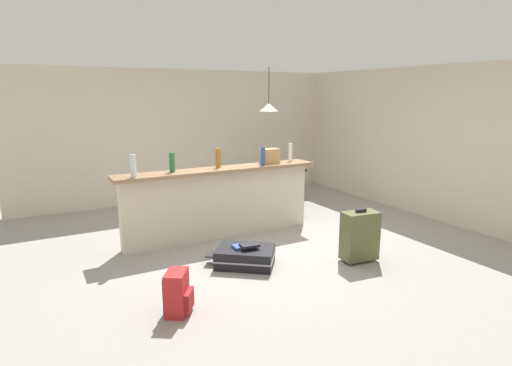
% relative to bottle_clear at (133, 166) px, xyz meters
% --- Properties ---
extents(ground_plane, '(13.00, 13.00, 0.05)m').
position_rel_bottle_clear_xyz_m(ground_plane, '(1.68, -0.44, -1.18)').
color(ground_plane, gray).
extents(wall_back, '(6.60, 0.10, 2.50)m').
position_rel_bottle_clear_xyz_m(wall_back, '(1.68, 2.61, 0.09)').
color(wall_back, beige).
rests_on(wall_back, ground_plane).
extents(wall_right, '(0.10, 6.00, 2.50)m').
position_rel_bottle_clear_xyz_m(wall_right, '(4.73, -0.14, 0.09)').
color(wall_right, beige).
rests_on(wall_right, ground_plane).
extents(partition_half_wall, '(2.80, 0.20, 0.96)m').
position_rel_bottle_clear_xyz_m(partition_half_wall, '(1.21, 0.09, -0.68)').
color(partition_half_wall, beige).
rests_on(partition_half_wall, ground_plane).
extents(bar_countertop, '(2.96, 0.40, 0.05)m').
position_rel_bottle_clear_xyz_m(bar_countertop, '(1.21, 0.09, -0.17)').
color(bar_countertop, '#93704C').
rests_on(bar_countertop, partition_half_wall).
extents(bottle_clear, '(0.07, 0.07, 0.29)m').
position_rel_bottle_clear_xyz_m(bottle_clear, '(0.00, 0.00, 0.00)').
color(bottle_clear, silver).
rests_on(bottle_clear, bar_countertop).
extents(bottle_green, '(0.08, 0.08, 0.26)m').
position_rel_bottle_clear_xyz_m(bottle_green, '(0.54, 0.13, -0.02)').
color(bottle_green, '#2D6B38').
rests_on(bottle_green, bar_countertop).
extents(bottle_amber, '(0.07, 0.07, 0.27)m').
position_rel_bottle_clear_xyz_m(bottle_amber, '(1.22, 0.16, -0.01)').
color(bottle_amber, '#9E661E').
rests_on(bottle_amber, bar_countertop).
extents(bottle_blue, '(0.07, 0.07, 0.27)m').
position_rel_bottle_clear_xyz_m(bottle_blue, '(1.87, 0.00, -0.01)').
color(bottle_blue, '#284C89').
rests_on(bottle_blue, bar_countertop).
extents(bottle_white, '(0.06, 0.06, 0.28)m').
position_rel_bottle_clear_xyz_m(bottle_white, '(2.45, 0.16, -0.01)').
color(bottle_white, silver).
rests_on(bottle_white, bar_countertop).
extents(grocery_bag, '(0.26, 0.18, 0.22)m').
position_rel_bottle_clear_xyz_m(grocery_bag, '(2.07, 0.14, -0.04)').
color(grocery_bag, tan).
rests_on(grocery_bag, bar_countertop).
extents(dining_table, '(1.10, 0.80, 0.74)m').
position_rel_bottle_clear_xyz_m(dining_table, '(2.63, 1.13, -0.51)').
color(dining_table, '#332319').
rests_on(dining_table, ground_plane).
extents(dining_chair_near_partition, '(0.46, 0.46, 0.93)m').
position_rel_bottle_clear_xyz_m(dining_chair_near_partition, '(2.54, 0.62, -0.64)').
color(dining_chair_near_partition, black).
rests_on(dining_chair_near_partition, ground_plane).
extents(pendant_lamp, '(0.34, 0.34, 0.80)m').
position_rel_bottle_clear_xyz_m(pendant_lamp, '(2.66, 1.19, 0.65)').
color(pendant_lamp, black).
extents(suitcase_flat_black, '(0.86, 0.81, 0.22)m').
position_rel_bottle_clear_xyz_m(suitcase_flat_black, '(1.04, -1.01, -1.05)').
color(suitcase_flat_black, black).
rests_on(suitcase_flat_black, ground_plane).
extents(suitcase_upright_olive, '(0.46, 0.29, 0.67)m').
position_rel_bottle_clear_xyz_m(suitcase_upright_olive, '(2.35, -1.57, -0.83)').
color(suitcase_upright_olive, '#51562D').
rests_on(suitcase_upright_olive, ground_plane).
extents(backpack_red, '(0.33, 0.33, 0.42)m').
position_rel_bottle_clear_xyz_m(backpack_red, '(-0.04, -1.73, -0.96)').
color(backpack_red, red).
rests_on(backpack_red, ground_plane).
extents(book_stack, '(0.29, 0.25, 0.06)m').
position_rel_bottle_clear_xyz_m(book_stack, '(1.05, -1.02, -0.91)').
color(book_stack, '#334C99').
rests_on(book_stack, suitcase_flat_black).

